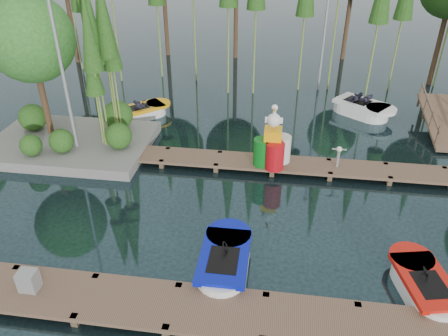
# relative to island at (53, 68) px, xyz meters

# --- Properties ---
(ground_plane) EXTENTS (90.00, 90.00, 0.00)m
(ground_plane) POSITION_rel_island_xyz_m (6.30, -3.29, -3.18)
(ground_plane) COLOR #1D3035
(near_dock) EXTENTS (18.00, 1.50, 0.50)m
(near_dock) POSITION_rel_island_xyz_m (6.30, -7.79, -2.95)
(near_dock) COLOR brown
(near_dock) RESTS_ON ground
(far_dock) EXTENTS (15.00, 1.20, 0.50)m
(far_dock) POSITION_rel_island_xyz_m (7.30, -0.79, -2.95)
(far_dock) COLOR brown
(far_dock) RESTS_ON ground
(island) EXTENTS (6.20, 4.20, 6.75)m
(island) POSITION_rel_island_xyz_m (0.00, 0.00, 0.00)
(island) COLOR slate
(island) RESTS_ON ground
(lamp_island) EXTENTS (0.30, 0.30, 7.25)m
(lamp_island) POSITION_rel_island_xyz_m (0.80, -0.79, 1.08)
(lamp_island) COLOR gray
(lamp_island) RESTS_ON ground
(lamp_rear) EXTENTS (0.30, 0.30, 7.25)m
(lamp_rear) POSITION_rel_island_xyz_m (10.30, 7.71, 1.08)
(lamp_rear) COLOR gray
(lamp_rear) RESTS_ON ground
(ramp) EXTENTS (1.50, 3.94, 1.49)m
(ramp) POSITION_rel_island_xyz_m (15.30, 3.21, -2.60)
(ramp) COLOR brown
(ramp) RESTS_ON ground
(boat_blue) EXTENTS (1.28, 2.78, 0.93)m
(boat_blue) POSITION_rel_island_xyz_m (7.30, -6.17, -2.91)
(boat_blue) COLOR white
(boat_blue) RESTS_ON ground
(boat_red) EXTENTS (1.64, 2.68, 0.84)m
(boat_red) POSITION_rel_island_xyz_m (12.28, -6.27, -2.94)
(boat_red) COLOR white
(boat_red) RESTS_ON ground
(boat_yellow_far) EXTENTS (2.58, 2.51, 1.24)m
(boat_yellow_far) POSITION_rel_island_xyz_m (2.24, 3.04, -2.92)
(boat_yellow_far) COLOR white
(boat_yellow_far) RESTS_ON ground
(boat_white_far) EXTENTS (3.16, 2.85, 1.40)m
(boat_white_far) POSITION_rel_island_xyz_m (12.14, 4.67, -2.87)
(boat_white_far) COLOR white
(boat_white_far) RESTS_ON ground
(utility_cabinet) EXTENTS (0.44, 0.37, 0.54)m
(utility_cabinet) POSITION_rel_island_xyz_m (2.76, -7.79, -2.61)
(utility_cabinet) COLOR gray
(utility_cabinet) RESTS_ON near_dock
(yellow_barrel) EXTENTS (0.58, 0.58, 0.86)m
(yellow_barrel) POSITION_rel_island_xyz_m (8.19, -0.79, -2.45)
(yellow_barrel) COLOR #FCA80D
(yellow_barrel) RESTS_ON far_dock
(drum_cluster) EXTENTS (1.32, 1.21, 2.28)m
(drum_cluster) POSITION_rel_island_xyz_m (8.29, -0.95, -2.21)
(drum_cluster) COLOR #0B6517
(drum_cluster) RESTS_ON far_dock
(seagull_post) EXTENTS (0.50, 0.27, 0.80)m
(seagull_post) POSITION_rel_island_xyz_m (10.59, -0.79, -2.34)
(seagull_post) COLOR gray
(seagull_post) RESTS_ON far_dock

